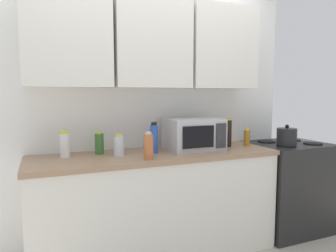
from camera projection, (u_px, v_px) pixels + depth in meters
wall_back_with_cabinets at (148, 75)px, 2.74m from camera, size 2.96×0.38×2.60m
counter_run at (157, 204)px, 2.64m from camera, size 2.09×0.63×0.90m
stove_range at (287, 186)px, 3.16m from camera, size 0.76×0.64×0.91m
kettle at (287, 137)px, 2.91m from camera, size 0.18×0.18×0.20m
microwave at (194, 134)px, 2.74m from camera, size 0.48×0.37×0.28m
bottle_clear_tall at (119, 146)px, 2.47m from camera, size 0.08×0.08×0.18m
bottle_blue_cleaner at (154, 138)px, 2.57m from camera, size 0.07×0.07×0.26m
bottle_white_jar at (65, 145)px, 2.40m from camera, size 0.07×0.07×0.22m
bottle_spice_jar at (148, 146)px, 2.34m from camera, size 0.07×0.07×0.21m
bottle_green_oil at (99, 143)px, 2.55m from camera, size 0.07×0.07×0.19m
bottle_amber_vinegar at (247, 138)px, 2.95m from camera, size 0.06×0.06×0.18m
bottle_soy_dark at (228, 133)px, 2.90m from camera, size 0.06×0.06×0.27m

